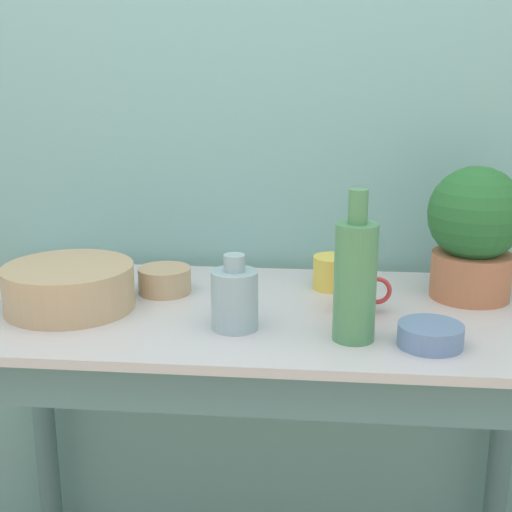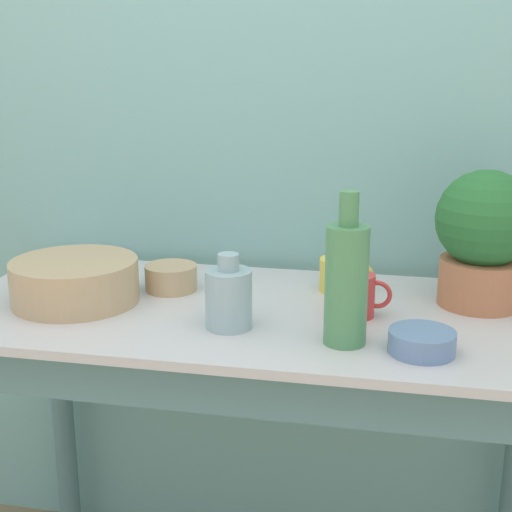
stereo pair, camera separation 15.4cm
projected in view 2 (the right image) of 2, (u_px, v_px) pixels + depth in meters
The scene contains 10 objects.
wall_back at pixel (285, 135), 1.83m from camera, with size 6.00×0.05×2.40m.
counter_table at pixel (254, 387), 1.60m from camera, with size 1.35×0.62×0.86m.
potted_plant at pixel (484, 236), 1.55m from camera, with size 0.21×0.21×0.30m.
bowl_wash_large at pixel (75, 281), 1.60m from camera, with size 0.28×0.28×0.10m.
bottle_tall at pixel (346, 282), 1.35m from camera, with size 0.08×0.08×0.30m.
bottle_short at pixel (229, 297), 1.45m from camera, with size 0.10×0.10×0.16m.
mug_yellow at pixel (340, 275), 1.68m from camera, with size 0.13×0.10×0.08m.
mug_red at pixel (357, 295), 1.51m from camera, with size 0.12×0.08×0.09m.
bowl_small_blue at pixel (422, 342), 1.33m from camera, with size 0.13×0.13×0.04m.
bowl_small_tan at pixel (171, 277), 1.69m from camera, with size 0.12×0.12×0.06m.
Camera 2 is at (0.30, -1.14, 1.39)m, focal length 50.00 mm.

